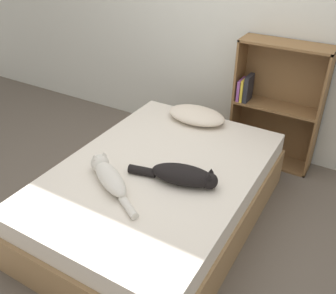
{
  "coord_description": "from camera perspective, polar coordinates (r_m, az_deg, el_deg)",
  "views": [
    {
      "loc": [
        1.16,
        -1.83,
        2.02
      ],
      "look_at": [
        0.0,
        0.14,
        0.58
      ],
      "focal_mm": 40.0,
      "sensor_mm": 36.0,
      "label": 1
    }
  ],
  "objects": [
    {
      "name": "bookshelf",
      "position": [
        3.5,
        16.14,
        6.46
      ],
      "size": [
        0.75,
        0.26,
        1.13
      ],
      "color": "brown",
      "rests_on": "ground_plane"
    },
    {
      "name": "bed",
      "position": [
        2.8,
        -1.5,
        -7.3
      ],
      "size": [
        1.34,
        1.92,
        0.48
      ],
      "color": "#99754C",
      "rests_on": "ground_plane"
    },
    {
      "name": "wall_back",
      "position": [
        3.52,
        11.08,
        19.0
      ],
      "size": [
        8.0,
        0.06,
        2.5
      ],
      "color": "silver",
      "rests_on": "ground_plane"
    },
    {
      "name": "ground_plane",
      "position": [
        2.96,
        -1.44,
        -10.83
      ],
      "size": [
        8.0,
        8.0,
        0.0
      ],
      "primitive_type": "plane",
      "color": "brown"
    },
    {
      "name": "pillow",
      "position": [
        3.24,
        4.35,
        4.86
      ],
      "size": [
        0.51,
        0.31,
        0.11
      ],
      "color": "beige",
      "rests_on": "bed"
    },
    {
      "name": "cat_dark",
      "position": [
        2.48,
        2.34,
        -4.32
      ],
      "size": [
        0.62,
        0.26,
        0.14
      ],
      "rotation": [
        0.0,
        0.0,
        0.21
      ],
      "color": "black",
      "rests_on": "bed"
    },
    {
      "name": "cat_light",
      "position": [
        2.52,
        -9.07,
        -4.33
      ],
      "size": [
        0.57,
        0.38,
        0.15
      ],
      "rotation": [
        0.0,
        0.0,
        2.61
      ],
      "color": "beige",
      "rests_on": "bed"
    }
  ]
}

